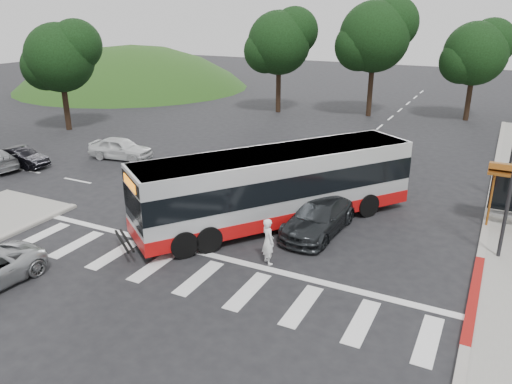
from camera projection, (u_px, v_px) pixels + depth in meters
The scene contains 15 objects.
ground at pixel (260, 227), 22.23m from camera, with size 140.00×140.00×0.00m, color black.
curb_east at pixel (490, 200), 25.11m from camera, with size 0.30×40.00×0.15m, color #9E9991.
curb_east_red at pixel (474, 297), 16.74m from camera, with size 0.32×6.00×0.15m, color maroon.
hillside_nw at pixel (134, 87), 60.84m from camera, with size 44.00×44.00×10.00m, color #214516.
crosswalk_ladder at pixel (199, 278), 18.05m from camera, with size 18.00×2.60×0.01m, color silver.
traffic_signal_ne_short at pixel (512, 153), 24.43m from camera, with size 0.18×0.37×4.00m.
tree_north_a at pixel (376, 35), 42.44m from camera, with size 6.60×6.15×10.17m.
tree_north_b at pixel (476, 53), 41.18m from camera, with size 5.72×5.33×8.43m.
tree_north_c at pixel (280, 42), 44.36m from camera, with size 6.16×5.74×9.30m.
tree_west_a at pixel (61, 56), 37.93m from camera, with size 5.72×5.33×8.43m.
transit_bus at pixel (277, 188), 22.13m from camera, with size 2.78×12.84×3.32m, color silver, non-canonical shape.
pedestrian at pixel (268, 241), 18.79m from camera, with size 0.67×0.44×1.83m, color white.
dark_sedan at pixel (319, 217), 21.50m from camera, with size 1.99×4.91×1.42m, color #222527.
west_car_white at pixel (121, 148), 31.96m from camera, with size 1.66×4.12×1.40m, color silver.
west_car_black at pixel (22, 157), 30.46m from camera, with size 1.24×3.56×1.17m, color black.
Camera 1 is at (8.97, -18.21, 9.21)m, focal length 35.00 mm.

